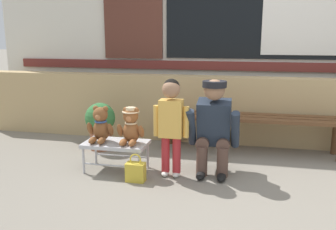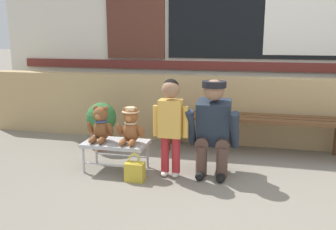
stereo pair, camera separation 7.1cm
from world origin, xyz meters
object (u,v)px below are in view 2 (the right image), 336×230
at_px(adult_crouching, 214,127).
at_px(handbag_on_ground, 135,171).
at_px(teddy_bear_plain, 101,125).
at_px(potted_plant, 102,123).
at_px(small_display_bench, 116,145).
at_px(teddy_bear_with_hat, 130,126).
at_px(child_standing, 171,117).
at_px(wooden_bench_long, 251,122).

bearing_deg(adult_crouching, handbag_on_ground, -152.56).
relative_size(teddy_bear_plain, potted_plant, 0.64).
xyz_separation_m(small_display_bench, adult_crouching, (0.98, 0.13, 0.21)).
xyz_separation_m(adult_crouching, potted_plant, (-1.41, 0.50, -0.16)).
bearing_deg(teddy_bear_plain, potted_plant, 113.37).
bearing_deg(teddy_bear_with_hat, child_standing, -3.22).
relative_size(handbag_on_ground, potted_plant, 0.48).
height_order(small_display_bench, handbag_on_ground, small_display_bench).
height_order(adult_crouching, handbag_on_ground, adult_crouching).
height_order(wooden_bench_long, handbag_on_ground, wooden_bench_long).
height_order(teddy_bear_with_hat, potted_plant, teddy_bear_with_hat).
xyz_separation_m(small_display_bench, child_standing, (0.57, -0.02, 0.33)).
distance_m(teddy_bear_with_hat, child_standing, 0.43).
xyz_separation_m(wooden_bench_long, small_display_bench, (-1.32, -0.90, -0.11)).
bearing_deg(wooden_bench_long, small_display_bench, -145.63).
height_order(wooden_bench_long, adult_crouching, adult_crouching).
height_order(small_display_bench, child_standing, child_standing).
xyz_separation_m(teddy_bear_plain, handbag_on_ground, (0.44, -0.23, -0.37)).
bearing_deg(teddy_bear_with_hat, wooden_bench_long, 37.83).
relative_size(teddy_bear_plain, teddy_bear_with_hat, 1.00).
distance_m(wooden_bench_long, teddy_bear_plain, 1.74).
relative_size(teddy_bear_plain, child_standing, 0.38).
distance_m(teddy_bear_with_hat, adult_crouching, 0.83).
relative_size(wooden_bench_long, teddy_bear_plain, 5.78).
bearing_deg(small_display_bench, teddy_bear_plain, 179.49).
relative_size(small_display_bench, child_standing, 0.67).
bearing_deg(handbag_on_ground, wooden_bench_long, 47.32).
bearing_deg(child_standing, adult_crouching, 21.15).
bearing_deg(handbag_on_ground, potted_plant, 129.39).
xyz_separation_m(small_display_bench, teddy_bear_with_hat, (0.16, 0.00, 0.21)).
height_order(small_display_bench, teddy_bear_with_hat, teddy_bear_with_hat).
bearing_deg(teddy_bear_with_hat, handbag_on_ground, -63.26).
bearing_deg(potted_plant, wooden_bench_long, 8.66).
distance_m(small_display_bench, teddy_bear_with_hat, 0.26).
bearing_deg(potted_plant, handbag_on_ground, -50.61).
xyz_separation_m(teddy_bear_plain, potted_plant, (-0.27, 0.64, -0.14)).
distance_m(wooden_bench_long, teddy_bear_with_hat, 1.47).
bearing_deg(child_standing, teddy_bear_with_hat, 176.78).
relative_size(small_display_bench, handbag_on_ground, 2.35).
relative_size(child_standing, potted_plant, 1.68).
distance_m(adult_crouching, potted_plant, 1.51).
relative_size(teddy_bear_plain, adult_crouching, 0.38).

